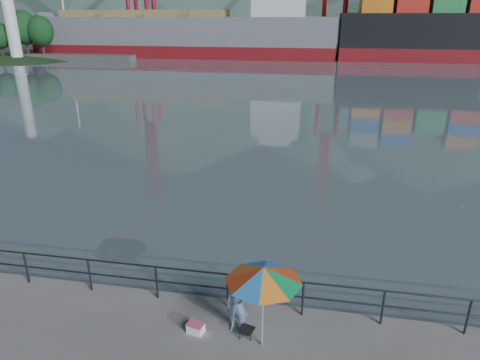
% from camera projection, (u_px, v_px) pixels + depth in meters
% --- Properties ---
extents(harbor_water, '(500.00, 280.00, 0.00)m').
position_uv_depth(harbor_water, '(312.00, 41.00, 129.41)').
color(harbor_water, slate).
rests_on(harbor_water, ground).
extents(far_dock, '(200.00, 40.00, 0.40)m').
position_uv_depth(far_dock, '(354.00, 50.00, 93.81)').
color(far_dock, '#514F4C').
rests_on(far_dock, ground).
extents(guardrail, '(22.00, 0.06, 1.03)m').
position_uv_depth(guardrail, '(192.00, 286.00, 11.60)').
color(guardrail, '#2D3033').
rests_on(guardrail, ground).
extents(container_stacks, '(58.00, 5.40, 7.80)m').
position_uv_depth(container_stacks, '(463.00, 38.00, 89.17)').
color(container_stacks, '#267F3F').
rests_on(container_stacks, ground).
extents(fisherman, '(0.63, 0.47, 1.57)m').
position_uv_depth(fisherman, '(237.00, 304.00, 10.45)').
color(fisherman, navy).
rests_on(fisherman, ground).
extents(beach_umbrella, '(1.82, 1.82, 2.17)m').
position_uv_depth(beach_umbrella, '(264.00, 275.00, 9.53)').
color(beach_umbrella, white).
rests_on(beach_umbrella, ground).
extents(folding_stool, '(0.42, 0.42, 0.22)m').
position_uv_depth(folding_stool, '(246.00, 332.00, 10.48)').
color(folding_stool, black).
rests_on(folding_stool, ground).
extents(cooler_bag, '(0.46, 0.36, 0.23)m').
position_uv_depth(cooler_bag, '(196.00, 328.00, 10.61)').
color(cooler_bag, white).
rests_on(cooler_bag, ground).
extents(fishing_rod, '(0.62, 1.43, 1.09)m').
position_uv_depth(fishing_rod, '(249.00, 300.00, 11.85)').
color(fishing_rod, black).
rests_on(fishing_rod, ground).
extents(bulk_carrier, '(57.22, 9.90, 14.50)m').
position_uv_depth(bulk_carrier, '(193.00, 33.00, 80.69)').
color(bulk_carrier, maroon).
rests_on(bulk_carrier, ground).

